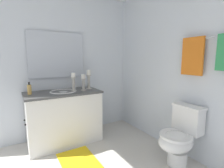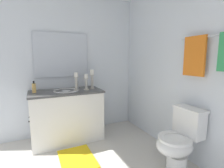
{
  "view_description": "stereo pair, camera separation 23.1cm",
  "coord_description": "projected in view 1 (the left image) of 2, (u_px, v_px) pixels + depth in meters",
  "views": [
    {
      "loc": [
        1.31,
        -0.57,
        1.33
      ],
      "look_at": [
        -0.65,
        0.61,
        0.98
      ],
      "focal_mm": 26.48,
      "sensor_mm": 36.0,
      "label": 1
    },
    {
      "loc": [
        1.42,
        -0.37,
        1.33
      ],
      "look_at": [
        -0.65,
        0.61,
        0.98
      ],
      "focal_mm": 26.48,
      "sensor_mm": 36.0,
      "label": 2
    }
  ],
  "objects": [
    {
      "name": "toilet",
      "position": [
        179.0,
        137.0,
        2.07
      ],
      "size": [
        0.39,
        0.54,
        0.75
      ],
      "color": "white",
      "rests_on": "ground"
    },
    {
      "name": "sink_basin",
      "position": [
        63.0,
        94.0,
        2.58
      ],
      "size": [
        0.4,
        0.4,
        0.24
      ],
      "color": "white",
      "rests_on": "vanity_cabinet"
    },
    {
      "name": "candle_holder_short",
      "position": [
        83.0,
        82.0,
        2.67
      ],
      "size": [
        0.09,
        0.09,
        0.26
      ],
      "color": "#B7B2A5",
      "rests_on": "vanity_cabinet"
    },
    {
      "name": "mirror",
      "position": [
        57.0,
        55.0,
        2.73
      ],
      "size": [
        0.02,
        0.9,
        0.74
      ],
      "primitive_type": "cube",
      "color": "silver"
    },
    {
      "name": "soap_bottle",
      "position": [
        29.0,
        89.0,
        2.36
      ],
      "size": [
        0.06,
        0.06,
        0.18
      ],
      "color": "#E5B259",
      "rests_on": "vanity_cabinet"
    },
    {
      "name": "towel_bar",
      "position": [
        212.0,
        37.0,
        1.85
      ],
      "size": [
        0.85,
        0.02,
        0.02
      ],
      "primitive_type": "cylinder",
      "rotation": [
        0.0,
        1.57,
        0.0
      ],
      "color": "silver"
    },
    {
      "name": "towel_near_vanity",
      "position": [
        192.0,
        56.0,
        2.05
      ],
      "size": [
        0.28,
        0.03,
        0.47
      ],
      "primitive_type": "cube",
      "color": "orange",
      "rests_on": "towel_bar"
    },
    {
      "name": "bath_mat",
      "position": [
        78.0,
        161.0,
        2.17
      ],
      "size": [
        0.6,
        0.44,
        0.02
      ],
      "primitive_type": "cube",
      "color": "yellow",
      "rests_on": "ground"
    },
    {
      "name": "wall_left",
      "position": [
        52.0,
        65.0,
        2.75
      ],
      "size": [
        0.04,
        2.87,
        2.45
      ],
      "primitive_type": "cube",
      "color": "silver",
      "rests_on": "ground"
    },
    {
      "name": "candle_holder_tall",
      "position": [
        89.0,
        79.0,
        2.79
      ],
      "size": [
        0.09,
        0.09,
        0.32
      ],
      "color": "#B7B2A5",
      "rests_on": "vanity_cabinet"
    },
    {
      "name": "vanity_cabinet",
      "position": [
        64.0,
        117.0,
        2.64
      ],
      "size": [
        0.58,
        1.13,
        0.83
      ],
      "color": "white",
      "rests_on": "ground"
    },
    {
      "name": "wall_back",
      "position": [
        192.0,
        67.0,
        2.15
      ],
      "size": [
        3.15,
        0.04,
        2.45
      ],
      "primitive_type": "cube",
      "color": "silver",
      "rests_on": "ground"
    },
    {
      "name": "candle_holder_mid",
      "position": [
        73.0,
        82.0,
        2.6
      ],
      "size": [
        0.09,
        0.09,
        0.29
      ],
      "color": "#B7B2A5",
      "rests_on": "vanity_cabinet"
    }
  ]
}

